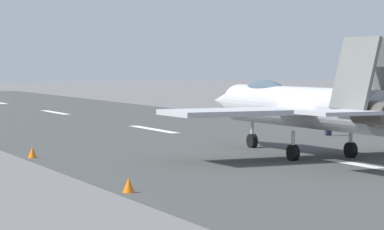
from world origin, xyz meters
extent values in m
plane|color=slate|center=(0.00, 0.00, 0.00)|extent=(400.00, 400.00, 0.00)
cube|color=#3D3F3E|center=(0.00, 0.00, 0.01)|extent=(240.00, 26.00, 0.02)
cube|color=white|center=(-0.73, 0.00, 0.02)|extent=(8.00, 0.70, 0.00)
cube|color=white|center=(25.68, 0.00, 0.02)|extent=(8.00, 0.70, 0.00)
cube|color=white|center=(50.39, 0.00, 0.02)|extent=(8.00, 0.70, 0.00)
cylinder|color=#B0B1B8|center=(5.27, 0.25, 2.39)|extent=(13.07, 2.32, 1.98)
cone|color=#B0B1B8|center=(13.29, 0.46, 2.39)|extent=(3.05, 1.76, 1.68)
ellipsoid|color=#3F5160|center=(8.95, 0.35, 3.13)|extent=(3.63, 1.20, 1.10)
cylinder|color=#47423D|center=(-1.42, 0.62, 2.39)|extent=(2.23, 1.16, 1.10)
cube|color=#B0B1B8|center=(4.16, 4.42, 2.29)|extent=(3.57, 6.51, 0.24)
cube|color=#B0B1B8|center=(-1.47, 2.47, 2.49)|extent=(2.47, 2.86, 0.16)
cube|color=slate|center=(-0.43, 1.00, 4.09)|extent=(2.62, 1.02, 3.14)
cylinder|color=silver|center=(10.28, 0.38, 0.70)|extent=(0.18, 0.18, 1.40)
cylinder|color=black|center=(10.28, 0.38, 0.38)|extent=(0.77, 0.32, 0.76)
cylinder|color=silver|center=(3.43, 1.80, 0.70)|extent=(0.18, 0.18, 1.40)
cylinder|color=black|center=(3.43, 1.80, 0.38)|extent=(0.77, 0.32, 0.76)
cylinder|color=silver|center=(3.52, -1.40, 0.70)|extent=(0.18, 0.18, 1.40)
cylinder|color=black|center=(3.52, -1.40, 0.38)|extent=(0.77, 0.32, 0.76)
cube|color=#1E2338|center=(16.04, -7.93, 0.46)|extent=(0.24, 0.36, 0.92)
cube|color=orange|center=(16.04, -7.93, 1.14)|extent=(0.48, 0.52, 0.63)
sphere|color=tan|center=(16.04, -7.93, 1.62)|extent=(0.22, 0.22, 0.22)
cylinder|color=orange|center=(15.87, -7.69, 1.11)|extent=(0.10, 0.10, 0.59)
cylinder|color=orange|center=(16.22, -8.17, 1.11)|extent=(0.10, 0.10, 0.59)
cone|color=orange|center=(-3.84, 12.51, 0.28)|extent=(0.44, 0.44, 0.55)
cone|color=orange|center=(9.57, 12.51, 0.28)|extent=(0.44, 0.44, 0.55)
camera|label=1|loc=(-35.03, 23.82, 4.50)|focal=89.58mm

